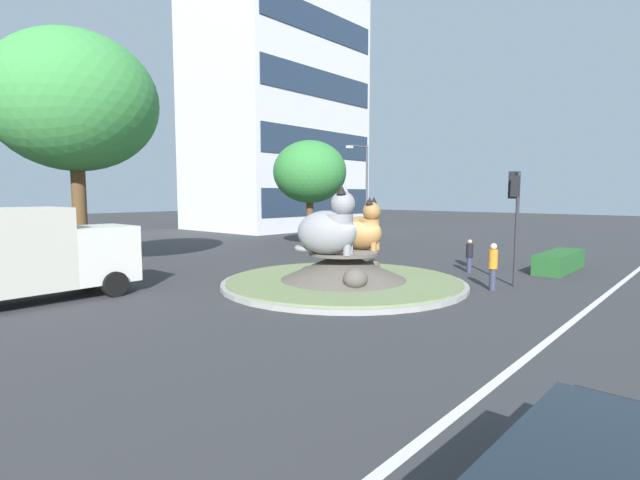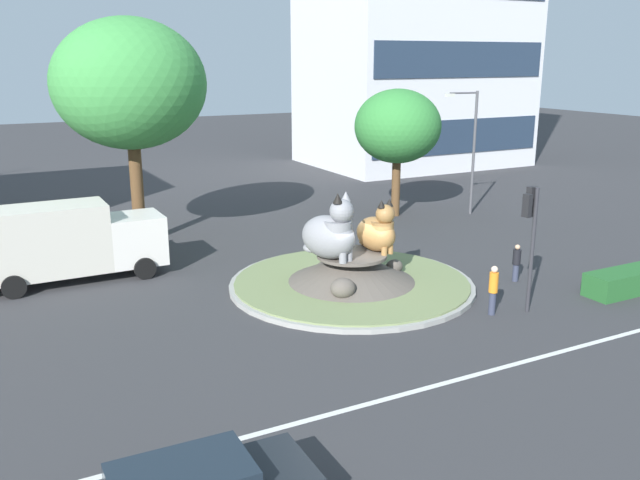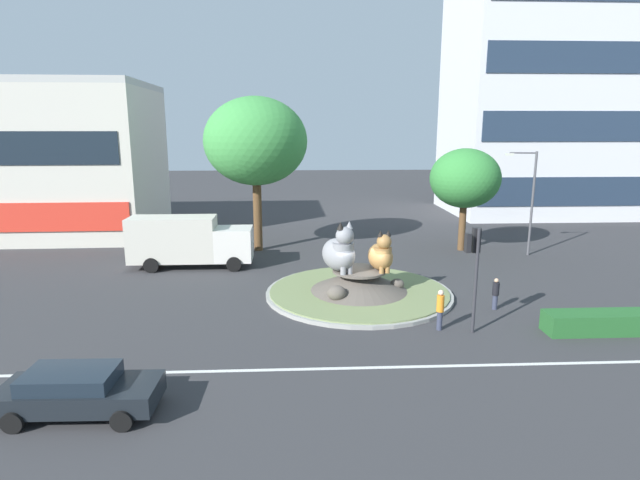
{
  "view_description": "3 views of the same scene",
  "coord_description": "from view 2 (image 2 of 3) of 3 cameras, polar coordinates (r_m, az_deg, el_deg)",
  "views": [
    {
      "loc": [
        -14.61,
        -11.57,
        3.63
      ],
      "look_at": [
        0.23,
        1.45,
        1.71
      ],
      "focal_mm": 26.43,
      "sensor_mm": 36.0,
      "label": 1
    },
    {
      "loc": [
        -12.85,
        -21.83,
        8.81
      ],
      "look_at": [
        -1.05,
        0.7,
        1.88
      ],
      "focal_mm": 37.73,
      "sensor_mm": 36.0,
      "label": 2
    },
    {
      "loc": [
        -3.26,
        -25.4,
        8.55
      ],
      "look_at": [
        -1.96,
        1.48,
        2.62
      ],
      "focal_mm": 28.75,
      "sensor_mm": 36.0,
      "label": 3
    }
  ],
  "objects": [
    {
      "name": "ground_plane",
      "position": [
        26.82,
        2.68,
        -3.96
      ],
      "size": [
        160.0,
        160.0,
        0.0
      ],
      "primitive_type": "plane",
      "color": "#333335"
    },
    {
      "name": "cat_statue_tabby",
      "position": [
        26.66,
        4.92,
        0.71
      ],
      "size": [
        1.5,
        2.24,
        2.18
      ],
      "rotation": [
        0.0,
        0.0,
        -1.4
      ],
      "color": "#9E703D",
      "rests_on": "roundabout_island"
    },
    {
      "name": "pedestrian_orange_shirt",
      "position": [
        24.41,
        14.48,
        -4.01
      ],
      "size": [
        0.32,
        0.32,
        1.8
      ],
      "rotation": [
        0.0,
        0.0,
        1.97
      ],
      "color": "#33384C",
      "rests_on": "ground"
    },
    {
      "name": "delivery_box_truck",
      "position": [
        28.73,
        -20.95,
        -0.11
      ],
      "size": [
        7.5,
        2.52,
        3.19
      ],
      "rotation": [
        0.0,
        0.0,
        0.01
      ],
      "color": "silver",
      "rests_on": "ground"
    },
    {
      "name": "traffic_light_mast",
      "position": [
        24.41,
        17.44,
        1.52
      ],
      "size": [
        0.71,
        0.57,
        4.51
      ],
      "rotation": [
        0.0,
        0.0,
        1.65
      ],
      "color": "#2D2D33",
      "rests_on": "ground"
    },
    {
      "name": "cat_statue_grey",
      "position": [
        25.53,
        0.94,
        0.51
      ],
      "size": [
        2.28,
        3.03,
        2.65
      ],
      "rotation": [
        0.0,
        0.0,
        -1.14
      ],
      "color": "gray",
      "rests_on": "roundabout_island"
    },
    {
      "name": "pedestrian_black_shirt",
      "position": [
        28.32,
        16.32,
        -1.79
      ],
      "size": [
        0.32,
        0.32,
        1.54
      ],
      "rotation": [
        0.0,
        0.0,
        0.6
      ],
      "color": "#33384C",
      "rests_on": "ground"
    },
    {
      "name": "broadleaf_tree_behind_island",
      "position": [
        32.86,
        -15.85,
        12.57
      ],
      "size": [
        7.04,
        7.04,
        10.63
      ],
      "color": "brown",
      "rests_on": "ground"
    },
    {
      "name": "second_tree_near_tower",
      "position": [
        38.19,
        6.6,
        9.53
      ],
      "size": [
        4.83,
        4.83,
        7.16
      ],
      "color": "brown",
      "rests_on": "ground"
    },
    {
      "name": "lane_centreline",
      "position": [
        20.62,
        14.62,
        -10.58
      ],
      "size": [
        112.0,
        0.2,
        0.01
      ],
      "primitive_type": "cube",
      "color": "silver",
      "rests_on": "ground"
    },
    {
      "name": "roundabout_island",
      "position": [
        26.64,
        2.7,
        -2.93
      ],
      "size": [
        9.69,
        9.69,
        1.35
      ],
      "color": "gray",
      "rests_on": "ground"
    },
    {
      "name": "streetlight_arm",
      "position": [
        39.35,
        12.67,
        7.95
      ],
      "size": [
        2.05,
        0.42,
        7.01
      ],
      "rotation": [
        0.0,
        0.0,
        3.01
      ],
      "color": "#4C4C51",
      "rests_on": "ground"
    },
    {
      "name": "clipped_hedge_strip",
      "position": [
        28.91,
        25.1,
        -3.06
      ],
      "size": [
        4.47,
        1.2,
        0.9
      ],
      "primitive_type": "cube",
      "color": "#235B28",
      "rests_on": "ground"
    }
  ]
}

